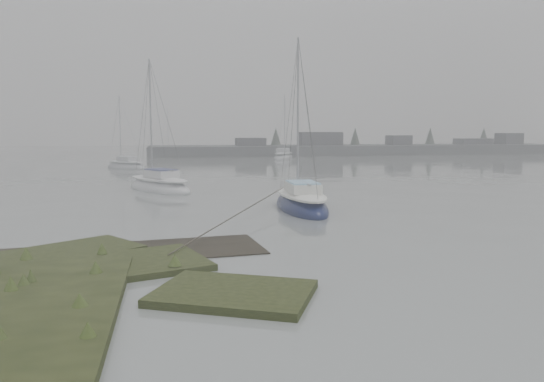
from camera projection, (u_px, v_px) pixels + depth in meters
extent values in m
plane|color=gray|center=(183.00, 177.00, 41.83)|extent=(160.00, 160.00, 0.00)
cube|color=#4C4F51|center=(357.00, 150.00, 77.79)|extent=(60.00, 8.00, 1.60)
cube|color=#424247|center=(250.00, 146.00, 73.76)|extent=(4.00, 3.00, 2.20)
cube|color=#424247|center=(320.00, 143.00, 75.56)|extent=(6.00, 3.00, 3.00)
cube|color=#424247|center=(399.00, 144.00, 77.81)|extent=(3.00, 3.00, 2.50)
cube|color=#424247|center=(473.00, 145.00, 80.06)|extent=(5.00, 3.00, 2.00)
cube|color=#424247|center=(509.00, 142.00, 81.12)|extent=(3.00, 3.00, 2.80)
cone|color=#384238|center=(276.00, 140.00, 76.36)|extent=(2.00, 2.00, 3.50)
cone|color=#384238|center=(355.00, 139.00, 78.58)|extent=(2.00, 2.00, 3.50)
cone|color=#384238|center=(430.00, 139.00, 80.79)|extent=(2.00, 2.00, 3.50)
cone|color=#384238|center=(484.00, 139.00, 82.46)|extent=(2.00, 2.00, 3.50)
ellipsoid|color=#0F163C|center=(301.00, 207.00, 25.22)|extent=(2.05, 6.23, 1.51)
ellipsoid|color=silver|center=(301.00, 195.00, 25.15)|extent=(1.64, 5.43, 0.43)
cube|color=silver|center=(303.00, 188.00, 24.84)|extent=(1.34, 2.14, 0.45)
cube|color=#8EBDDD|center=(303.00, 182.00, 24.81)|extent=(1.25, 1.96, 0.07)
cylinder|color=#939399|center=(298.00, 113.00, 25.47)|extent=(0.10, 0.10, 7.12)
cylinder|color=#939399|center=(304.00, 183.00, 24.64)|extent=(0.08, 2.49, 0.08)
ellipsoid|color=silver|center=(159.00, 189.00, 32.85)|extent=(5.01, 6.32, 1.50)
ellipsoid|color=silver|center=(159.00, 179.00, 32.78)|extent=(4.24, 5.43, 0.42)
cube|color=silver|center=(161.00, 174.00, 32.54)|extent=(2.25, 2.50, 0.44)
cube|color=#161A4C|center=(161.00, 170.00, 32.51)|extent=(2.08, 2.30, 0.07)
cylinder|color=#939399|center=(151.00, 117.00, 32.90)|extent=(0.10, 0.10, 7.07)
cylinder|color=#939399|center=(162.00, 170.00, 32.38)|extent=(1.38, 2.14, 0.08)
ellipsoid|color=#AEB2B8|center=(126.00, 167.00, 51.08)|extent=(4.80, 5.11, 1.28)
ellipsoid|color=silver|center=(126.00, 162.00, 51.02)|extent=(4.09, 4.37, 0.36)
cube|color=silver|center=(127.00, 159.00, 50.84)|extent=(2.05, 2.11, 0.38)
cube|color=silver|center=(127.00, 157.00, 50.81)|extent=(1.89, 1.94, 0.06)
cylinder|color=#939399|center=(120.00, 128.00, 51.04)|extent=(0.08, 0.08, 6.04)
cylinder|color=#939399|center=(128.00, 157.00, 50.72)|extent=(1.45, 1.63, 0.07)
ellipsoid|color=#ABAFB4|center=(283.00, 158.00, 66.89)|extent=(4.33, 6.43, 1.49)
ellipsoid|color=silver|center=(283.00, 153.00, 66.82)|extent=(3.64, 5.54, 0.42)
cube|color=silver|center=(283.00, 150.00, 66.53)|extent=(2.05, 2.46, 0.44)
cube|color=silver|center=(283.00, 148.00, 66.50)|extent=(1.90, 2.26, 0.07)
cylinder|color=#939399|center=(285.00, 123.00, 67.14)|extent=(0.10, 0.10, 7.01)
cylinder|color=#939399|center=(282.00, 149.00, 66.33)|extent=(1.07, 2.28, 0.08)
ellipsoid|color=#9DA1A7|center=(172.00, 155.00, 74.77)|extent=(4.83, 4.22, 1.18)
ellipsoid|color=silver|center=(172.00, 152.00, 74.71)|extent=(4.14, 3.59, 0.33)
cube|color=silver|center=(173.00, 150.00, 74.59)|extent=(1.96, 1.84, 0.35)
cube|color=#B4BAC1|center=(173.00, 148.00, 74.56)|extent=(1.80, 1.70, 0.06)
cylinder|color=#939399|center=(168.00, 130.00, 74.63)|extent=(0.08, 0.08, 5.56)
cylinder|color=#939399|center=(174.00, 148.00, 74.50)|extent=(1.58, 1.23, 0.06)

